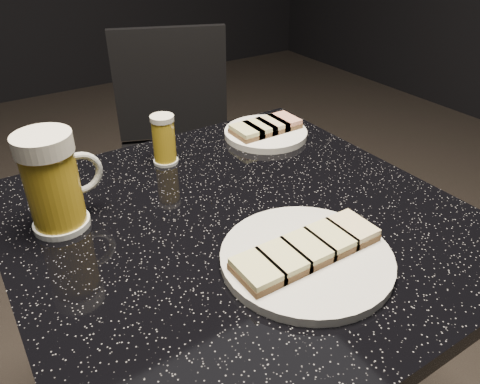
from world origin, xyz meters
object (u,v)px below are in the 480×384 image
(plate_large, at_px, (306,258))
(beer_tumbler, at_px, (164,140))
(plate_small, at_px, (266,133))
(chair, at_px, (177,145))
(beer_mug, at_px, (54,182))
(table, at_px, (240,323))

(plate_large, xyz_separation_m, beer_tumbler, (-0.04, 0.38, 0.04))
(plate_small, bearing_deg, beer_tumbler, 177.89)
(plate_large, relative_size, plate_small, 1.36)
(plate_small, relative_size, chair, 0.21)
(beer_mug, distance_m, chair, 0.88)
(table, height_order, beer_tumbler, beer_tumbler)
(table, distance_m, beer_mug, 0.43)
(plate_small, bearing_deg, beer_mug, -168.34)
(beer_tumbler, xyz_separation_m, chair, (0.27, 0.53, -0.30))
(beer_mug, relative_size, chair, 0.18)
(beer_tumbler, height_order, chair, chair)
(beer_mug, height_order, chair, beer_mug)
(plate_large, height_order, plate_small, same)
(chair, bearing_deg, beer_tumbler, -116.92)
(beer_tumbler, distance_m, chair, 0.67)
(beer_mug, bearing_deg, chair, 52.01)
(plate_small, bearing_deg, table, -133.21)
(plate_large, height_order, beer_tumbler, beer_tumbler)
(beer_mug, distance_m, beer_tumbler, 0.25)
(plate_large, bearing_deg, beer_mug, 133.29)
(plate_small, xyz_separation_m, beer_mug, (-0.46, -0.10, 0.07))
(plate_small, distance_m, chair, 0.60)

